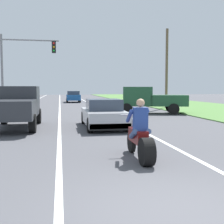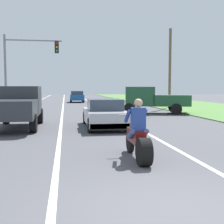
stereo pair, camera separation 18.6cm
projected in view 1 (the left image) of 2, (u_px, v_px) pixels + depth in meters
ground_plane at (178, 213)px, 4.48m from camera, size 160.00×160.00×0.00m
lane_stripe_left_solid at (13, 112)px, 23.17m from camera, size 0.14×120.00×0.01m
lane_stripe_right_solid at (104, 111)px, 24.42m from camera, size 0.14×120.00×0.01m
lane_stripe_centre_dashed at (60, 111)px, 23.80m from camera, size 0.14×120.00×0.01m
grass_verge_right at (216, 109)px, 26.18m from camera, size 10.00×120.00×0.06m
motorcycle_with_rider at (140, 138)px, 7.71m from camera, size 0.70×2.21×1.62m
sports_car_silver at (103, 114)px, 14.12m from camera, size 1.84×4.30×1.37m
pickup_truck_left_lane_dark_grey at (16, 105)px, 13.82m from camera, size 2.02×4.80×1.98m
pickup_truck_right_shoulder_dark_green at (150, 99)px, 21.84m from camera, size 5.14×3.14×1.98m
traffic_light_mast_near at (20, 61)px, 22.77m from camera, size 4.43×0.34×6.00m
utility_pole_roadside at (167, 69)px, 27.45m from camera, size 0.24×0.24×7.36m
distant_car_far_ahead at (73, 96)px, 38.98m from camera, size 1.80×4.00×1.50m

